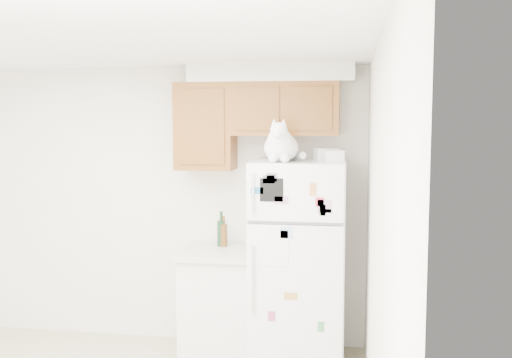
% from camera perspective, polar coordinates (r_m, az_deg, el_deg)
% --- Properties ---
extents(room_shell, '(3.84, 4.04, 2.52)m').
position_cam_1_polar(room_shell, '(3.88, -15.77, 0.13)').
color(room_shell, white).
rests_on(room_shell, ground_plane).
extents(refrigerator, '(0.76, 0.78, 1.70)m').
position_cam_1_polar(refrigerator, '(5.03, 4.08, -7.95)').
color(refrigerator, white).
rests_on(refrigerator, ground_plane).
extents(base_counter, '(0.64, 0.64, 0.92)m').
position_cam_1_polar(base_counter, '(5.30, -3.49, -11.59)').
color(base_counter, white).
rests_on(base_counter, ground_plane).
extents(cat, '(0.34, 0.49, 0.35)m').
position_cam_1_polar(cat, '(4.76, 2.39, 3.21)').
color(cat, white).
rests_on(cat, refrigerator).
extents(storage_box_back, '(0.22, 0.19, 0.10)m').
position_cam_1_polar(storage_box_back, '(4.96, 6.69, 2.35)').
color(storage_box_back, white).
rests_on(storage_box_back, refrigerator).
extents(storage_box_front, '(0.17, 0.14, 0.09)m').
position_cam_1_polar(storage_box_front, '(4.83, 7.42, 2.19)').
color(storage_box_front, white).
rests_on(storage_box_front, refrigerator).
extents(bottle_green, '(0.07, 0.07, 0.31)m').
position_cam_1_polar(bottle_green, '(5.30, -3.33, -4.75)').
color(bottle_green, '#19381E').
rests_on(bottle_green, base_counter).
extents(bottle_amber, '(0.06, 0.06, 0.27)m').
position_cam_1_polar(bottle_amber, '(5.29, -3.09, -5.00)').
color(bottle_amber, '#593814').
rests_on(bottle_amber, base_counter).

